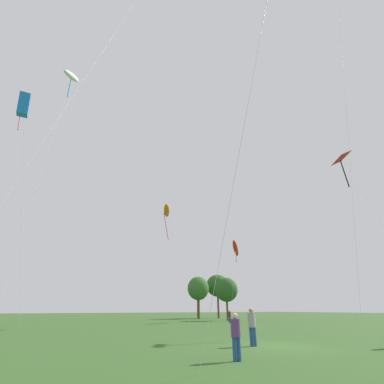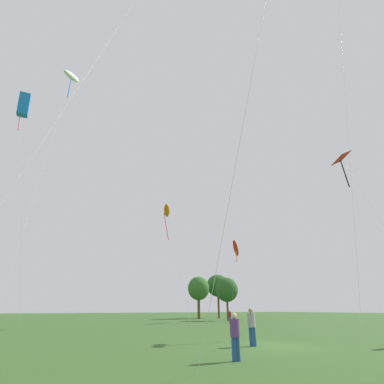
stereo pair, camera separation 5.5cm
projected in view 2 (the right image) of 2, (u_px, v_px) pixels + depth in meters
ground at (274, 346)px, 13.80m from camera, size 280.00×280.00×0.00m
person_standing_0 at (235, 333)px, 10.09m from camera, size 0.35×0.35×1.56m
person_standing_1 at (252, 324)px, 14.06m from camera, size 0.39×0.39×1.74m
person_standing_2 at (230, 315)px, 37.79m from camera, size 0.34×0.34×1.55m
kite_flying_0 at (72, 77)px, 33.62m from camera, size 2.64×6.58×28.71m
kite_flying_3 at (236, 248)px, 44.19m from camera, size 4.95×3.93×11.71m
kite_flying_4 at (342, 161)px, 26.70m from camera, size 3.51×6.33×15.65m
kite_flying_5 at (167, 211)px, 34.56m from camera, size 5.67×3.83×13.56m
kite_flying_6 at (24, 105)px, 26.36m from camera, size 4.12×11.83×20.67m
park_tree_0 at (199, 289)px, 54.48m from camera, size 4.15×4.15×7.64m
park_tree_1 at (218, 286)px, 58.24m from camera, size 4.68×4.68×8.41m
park_tree_2 at (227, 290)px, 45.29m from camera, size 3.61×3.61×6.49m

